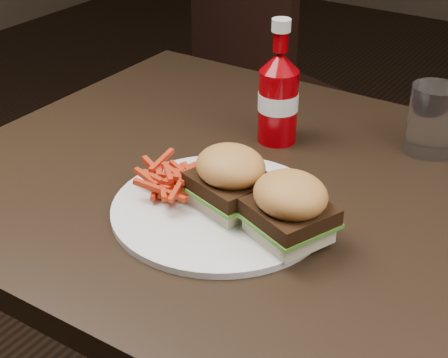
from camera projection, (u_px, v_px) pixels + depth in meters
The scene contains 8 objects.
dining_table at pixel (324, 213), 1.02m from camera, with size 1.20×0.80×0.04m, color black.
chair_far at pixel (288, 110), 2.07m from camera, with size 0.42×0.42×0.04m, color black.
plate at pixel (220, 209), 0.98m from camera, with size 0.31×0.31×0.01m, color white.
sandwich_half_a at pixel (230, 199), 0.98m from camera, with size 0.09×0.09×0.02m, color beige.
sandwich_half_b at pixel (289, 229), 0.91m from camera, with size 0.09×0.09×0.02m, color beige.
fries_pile at pixel (176, 179), 1.00m from camera, with size 0.10×0.10×0.04m, color red, non-canonical shape.
ketchup_bottle at pixel (278, 108), 1.16m from camera, with size 0.07×0.07×0.13m, color #8B0005.
tumbler at pixel (431, 121), 1.12m from camera, with size 0.08×0.08×0.12m, color white.
Camera 1 is at (0.35, -0.80, 1.28)m, focal length 55.00 mm.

